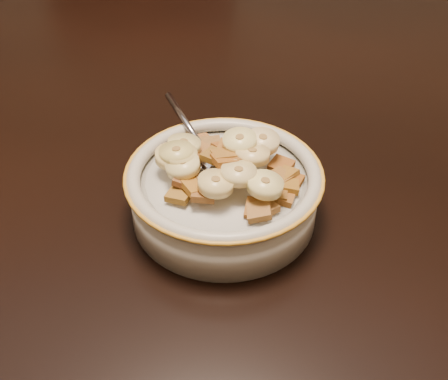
# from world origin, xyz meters

# --- Properties ---
(table) EXTENTS (1.43, 0.94, 0.04)m
(table) POSITION_xyz_m (0.00, 0.00, 0.73)
(table) COLOR black
(table) RESTS_ON floor
(chair) EXTENTS (0.47, 0.47, 1.00)m
(chair) POSITION_xyz_m (-0.05, 0.51, 0.50)
(chair) COLOR black
(chair) RESTS_ON floor
(cereal_bowl) EXTENTS (0.17, 0.17, 0.04)m
(cereal_bowl) POSITION_xyz_m (0.25, -0.16, 0.77)
(cereal_bowl) COLOR #B2B0A8
(cereal_bowl) RESTS_ON table
(milk) EXTENTS (0.14, 0.14, 0.00)m
(milk) POSITION_xyz_m (0.25, -0.16, 0.79)
(milk) COLOR silver
(milk) RESTS_ON cereal_bowl
(spoon) EXTENTS (0.05, 0.05, 0.01)m
(spoon) POSITION_xyz_m (0.23, -0.14, 0.80)
(spoon) COLOR gray
(spoon) RESTS_ON cereal_bowl
(cereal_square_0) EXTENTS (0.03, 0.03, 0.01)m
(cereal_square_0) POSITION_xyz_m (0.22, -0.11, 0.80)
(cereal_square_0) COLOR #9D622C
(cereal_square_0) RESTS_ON milk
(cereal_square_1) EXTENTS (0.03, 0.03, 0.01)m
(cereal_square_1) POSITION_xyz_m (0.30, -0.14, 0.80)
(cereal_square_1) COLOR brown
(cereal_square_1) RESTS_ON milk
(cereal_square_2) EXTENTS (0.03, 0.03, 0.01)m
(cereal_square_2) POSITION_xyz_m (0.30, -0.15, 0.80)
(cereal_square_2) COLOR #9B6722
(cereal_square_2) RESTS_ON milk
(cereal_square_3) EXTENTS (0.03, 0.03, 0.01)m
(cereal_square_3) POSITION_xyz_m (0.25, -0.13, 0.81)
(cereal_square_3) COLOR #91531A
(cereal_square_3) RESTS_ON milk
(cereal_square_4) EXTENTS (0.03, 0.03, 0.01)m
(cereal_square_4) POSITION_xyz_m (0.23, -0.19, 0.81)
(cereal_square_4) COLOR brown
(cereal_square_4) RESTS_ON milk
(cereal_square_5) EXTENTS (0.02, 0.02, 0.01)m
(cereal_square_5) POSITION_xyz_m (0.28, -0.21, 0.80)
(cereal_square_5) COLOR olive
(cereal_square_5) RESTS_ON milk
(cereal_square_6) EXTENTS (0.02, 0.02, 0.01)m
(cereal_square_6) POSITION_xyz_m (0.21, -0.19, 0.80)
(cereal_square_6) COLOR brown
(cereal_square_6) RESTS_ON milk
(cereal_square_7) EXTENTS (0.03, 0.03, 0.01)m
(cereal_square_7) POSITION_xyz_m (0.30, -0.16, 0.80)
(cereal_square_7) COLOR brown
(cereal_square_7) RESTS_ON milk
(cereal_square_8) EXTENTS (0.03, 0.03, 0.01)m
(cereal_square_8) POSITION_xyz_m (0.26, -0.12, 0.80)
(cereal_square_8) COLOR brown
(cereal_square_8) RESTS_ON milk
(cereal_square_9) EXTENTS (0.02, 0.02, 0.01)m
(cereal_square_9) POSITION_xyz_m (0.30, -0.18, 0.80)
(cereal_square_9) COLOR brown
(cereal_square_9) RESTS_ON milk
(cereal_square_10) EXTENTS (0.03, 0.03, 0.01)m
(cereal_square_10) POSITION_xyz_m (0.22, -0.15, 0.81)
(cereal_square_10) COLOR brown
(cereal_square_10) RESTS_ON milk
(cereal_square_11) EXTENTS (0.03, 0.03, 0.01)m
(cereal_square_11) POSITION_xyz_m (0.31, -0.16, 0.80)
(cereal_square_11) COLOR brown
(cereal_square_11) RESTS_ON milk
(cereal_square_12) EXTENTS (0.02, 0.02, 0.01)m
(cereal_square_12) POSITION_xyz_m (0.22, -0.18, 0.81)
(cereal_square_12) COLOR brown
(cereal_square_12) RESTS_ON milk
(cereal_square_13) EXTENTS (0.02, 0.02, 0.01)m
(cereal_square_13) POSITION_xyz_m (0.21, -0.12, 0.80)
(cereal_square_13) COLOR #9D662B
(cereal_square_13) RESTS_ON milk
(cereal_square_14) EXTENTS (0.03, 0.03, 0.01)m
(cereal_square_14) POSITION_xyz_m (0.22, -0.12, 0.80)
(cereal_square_14) COLOR brown
(cereal_square_14) RESTS_ON milk
(cereal_square_15) EXTENTS (0.02, 0.02, 0.01)m
(cereal_square_15) POSITION_xyz_m (0.24, -0.20, 0.81)
(cereal_square_15) COLOR brown
(cereal_square_15) RESTS_ON milk
(cereal_square_16) EXTENTS (0.03, 0.03, 0.01)m
(cereal_square_16) POSITION_xyz_m (0.22, -0.13, 0.80)
(cereal_square_16) COLOR brown
(cereal_square_16) RESTS_ON milk
(cereal_square_17) EXTENTS (0.02, 0.02, 0.01)m
(cereal_square_17) POSITION_xyz_m (0.21, -0.12, 0.80)
(cereal_square_17) COLOR brown
(cereal_square_17) RESTS_ON milk
(cereal_square_18) EXTENTS (0.03, 0.03, 0.01)m
(cereal_square_18) POSITION_xyz_m (0.24, -0.18, 0.81)
(cereal_square_18) COLOR brown
(cereal_square_18) RESTS_ON milk
(cereal_square_19) EXTENTS (0.03, 0.03, 0.01)m
(cereal_square_19) POSITION_xyz_m (0.22, -0.11, 0.80)
(cereal_square_19) COLOR #965925
(cereal_square_19) RESTS_ON milk
(cereal_square_20) EXTENTS (0.02, 0.02, 0.01)m
(cereal_square_20) POSITION_xyz_m (0.25, -0.13, 0.81)
(cereal_square_20) COLOR brown
(cereal_square_20) RESTS_ON milk
(cereal_square_21) EXTENTS (0.03, 0.03, 0.01)m
(cereal_square_21) POSITION_xyz_m (0.26, -0.16, 0.82)
(cereal_square_21) COLOR brown
(cereal_square_21) RESTS_ON milk
(cereal_square_22) EXTENTS (0.02, 0.02, 0.01)m
(cereal_square_22) POSITION_xyz_m (0.28, -0.20, 0.80)
(cereal_square_22) COLOR #92551C
(cereal_square_22) RESTS_ON milk
(cereal_square_23) EXTENTS (0.03, 0.03, 0.01)m
(cereal_square_23) POSITION_xyz_m (0.25, -0.16, 0.82)
(cereal_square_23) COLOR #9B551B
(cereal_square_23) RESTS_ON milk
(cereal_square_24) EXTENTS (0.02, 0.02, 0.01)m
(cereal_square_24) POSITION_xyz_m (0.23, -0.11, 0.80)
(cereal_square_24) COLOR brown
(cereal_square_24) RESTS_ON milk
(cereal_square_25) EXTENTS (0.02, 0.02, 0.01)m
(cereal_square_25) POSITION_xyz_m (0.24, -0.19, 0.80)
(cereal_square_25) COLOR brown
(cereal_square_25) RESTS_ON milk
(cereal_square_26) EXTENTS (0.03, 0.03, 0.01)m
(cereal_square_26) POSITION_xyz_m (0.20, -0.13, 0.80)
(cereal_square_26) COLOR brown
(cereal_square_26) RESTS_ON milk
(cereal_square_27) EXTENTS (0.03, 0.03, 0.01)m
(cereal_square_27) POSITION_xyz_m (0.25, -0.16, 0.82)
(cereal_square_27) COLOR brown
(cereal_square_27) RESTS_ON milk
(cereal_square_28) EXTENTS (0.02, 0.02, 0.01)m
(cereal_square_28) POSITION_xyz_m (0.30, -0.18, 0.80)
(cereal_square_28) COLOR brown
(cereal_square_28) RESTS_ON milk
(cereal_square_29) EXTENTS (0.03, 0.03, 0.01)m
(cereal_square_29) POSITION_xyz_m (0.29, -0.20, 0.80)
(cereal_square_29) COLOR brown
(cereal_square_29) RESTS_ON milk
(cereal_square_30) EXTENTS (0.02, 0.02, 0.01)m
(cereal_square_30) POSITION_xyz_m (0.31, -0.17, 0.80)
(cereal_square_30) COLOR brown
(cereal_square_30) RESTS_ON milk
(cereal_square_31) EXTENTS (0.03, 0.03, 0.01)m
(cereal_square_31) POSITION_xyz_m (0.24, -0.16, 0.82)
(cereal_square_31) COLOR brown
(cereal_square_31) RESTS_ON milk
(banana_slice_0) EXTENTS (0.04, 0.04, 0.01)m
(banana_slice_0) POSITION_xyz_m (0.25, -0.19, 0.82)
(banana_slice_0) COLOR #D2C181
(banana_slice_0) RESTS_ON milk
(banana_slice_1) EXTENTS (0.04, 0.04, 0.01)m
(banana_slice_1) POSITION_xyz_m (0.26, -0.14, 0.82)
(banana_slice_1) COLOR #FEEF9B
(banana_slice_1) RESTS_ON milk
(banana_slice_2) EXTENTS (0.03, 0.03, 0.01)m
(banana_slice_2) POSITION_xyz_m (0.29, -0.19, 0.82)
(banana_slice_2) COLOR #F2E998
(banana_slice_2) RESTS_ON milk
(banana_slice_3) EXTENTS (0.04, 0.04, 0.02)m
(banana_slice_3) POSITION_xyz_m (0.21, -0.17, 0.81)
(banana_slice_3) COLOR tan
(banana_slice_3) RESTS_ON milk
(banana_slice_4) EXTENTS (0.04, 0.04, 0.01)m
(banana_slice_4) POSITION_xyz_m (0.20, -0.16, 0.81)
(banana_slice_4) COLOR #FCD178
(banana_slice_4) RESTS_ON milk
(banana_slice_5) EXTENTS (0.04, 0.04, 0.01)m
(banana_slice_5) POSITION_xyz_m (0.28, -0.13, 0.82)
(banana_slice_5) COLOR #D2BD7C
(banana_slice_5) RESTS_ON milk
(banana_slice_6) EXTENTS (0.04, 0.04, 0.02)m
(banana_slice_6) POSITION_xyz_m (0.27, -0.15, 0.82)
(banana_slice_6) COLOR #F1CB78
(banana_slice_6) RESTS_ON milk
(banana_slice_7) EXTENTS (0.04, 0.04, 0.01)m
(banana_slice_7) POSITION_xyz_m (0.21, -0.16, 0.82)
(banana_slice_7) COLOR #F0DD84
(banana_slice_7) RESTS_ON milk
(banana_slice_8) EXTENTS (0.04, 0.04, 0.01)m
(banana_slice_8) POSITION_xyz_m (0.21, -0.16, 0.82)
(banana_slice_8) COLOR #D4CB6F
(banana_slice_8) RESTS_ON milk
(banana_slice_9) EXTENTS (0.04, 0.04, 0.01)m
(banana_slice_9) POSITION_xyz_m (0.26, -0.18, 0.82)
(banana_slice_9) COLOR #CEBB71
(banana_slice_9) RESTS_ON milk
(banana_slice_10) EXTENTS (0.04, 0.04, 0.01)m
(banana_slice_10) POSITION_xyz_m (0.21, -0.14, 0.81)
(banana_slice_10) COLOR #F8F0A1
(banana_slice_10) RESTS_ON milk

